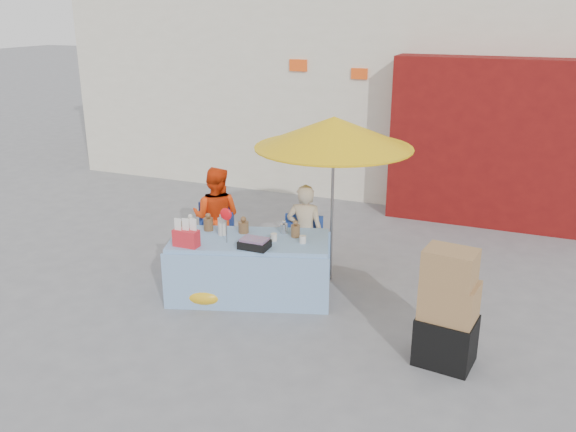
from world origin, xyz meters
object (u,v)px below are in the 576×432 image
at_px(umbrella, 334,133).
at_px(box_stack, 448,312).
at_px(chair_left, 212,251).
at_px(chair_right, 300,265).
at_px(vendor_orange, 216,217).
at_px(vendor_beige, 305,233).
at_px(market_table, 249,266).

distance_m(umbrella, box_stack, 2.56).
bearing_deg(chair_left, box_stack, -29.04).
distance_m(chair_right, box_stack, 2.28).
xyz_separation_m(chair_left, box_stack, (3.20, -1.14, 0.29)).
bearing_deg(chair_right, vendor_orange, 164.48).
height_order(vendor_orange, box_stack, vendor_orange).
distance_m(vendor_beige, umbrella, 1.30).
xyz_separation_m(chair_left, umbrella, (1.55, 0.28, 1.64)).
xyz_separation_m(umbrella, box_stack, (1.65, -1.43, -1.34)).
distance_m(vendor_orange, umbrella, 1.97).
xyz_separation_m(market_table, chair_right, (0.45, 0.52, -0.12)).
xyz_separation_m(chair_left, vendor_beige, (1.25, 0.13, 0.38)).
height_order(chair_right, vendor_beige, vendor_beige).
xyz_separation_m(chair_left, vendor_orange, (0.00, 0.13, 0.42)).
relative_size(market_table, chair_right, 2.45).
bearing_deg(umbrella, vendor_beige, -153.43).
bearing_deg(market_table, chair_right, 31.21).
xyz_separation_m(vendor_beige, box_stack, (1.95, -1.28, -0.08)).
bearing_deg(market_table, vendor_beige, 37.37).
height_order(vendor_beige, box_stack, vendor_beige).
bearing_deg(umbrella, chair_left, -169.62).
bearing_deg(chair_right, vendor_beige, 79.53).
relative_size(market_table, vendor_beige, 1.64).
bearing_deg(vendor_beige, box_stack, 137.34).
height_order(chair_right, box_stack, box_stack).
bearing_deg(chair_left, vendor_beige, -3.25).
distance_m(chair_left, vendor_orange, 0.45).
height_order(chair_left, box_stack, box_stack).
height_order(market_table, chair_left, market_table).
height_order(chair_left, vendor_beige, vendor_beige).
xyz_separation_m(vendor_beige, umbrella, (0.30, 0.15, 1.26)).
xyz_separation_m(market_table, box_stack, (2.40, -0.62, 0.18)).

